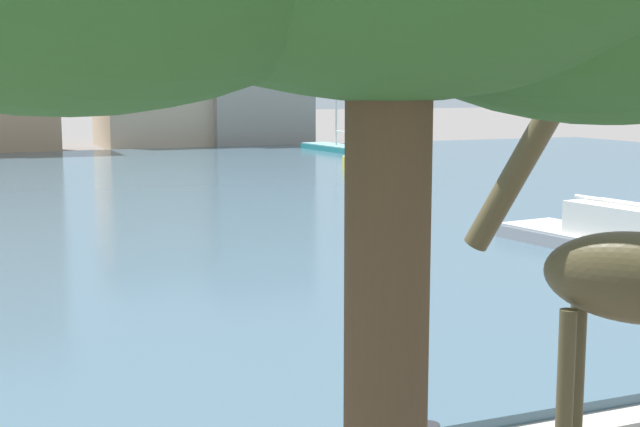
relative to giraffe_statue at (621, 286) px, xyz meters
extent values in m
cube|color=#3D5666|center=(-0.61, 25.91, -2.25)|extent=(79.79, 47.13, 0.26)
cylinder|color=#4C4228|center=(-0.41, 0.19, -1.30)|extent=(0.16, 0.16, 2.16)
cylinder|color=#4C4228|center=(-0.09, 0.44, -1.30)|extent=(0.16, 0.16, 2.16)
ellipsoid|color=#4C4228|center=(0.09, -0.11, 0.09)|extent=(1.52, 1.70, 0.82)
cylinder|color=#4C4228|center=(-0.55, 0.71, 1.12)|extent=(0.88, 1.04, 1.84)
ellipsoid|color=#4C4228|center=(-0.84, 1.08, 1.99)|extent=(0.53, 0.57, 0.27)
cone|color=#4C4228|center=(-0.89, 1.04, 2.20)|extent=(0.06, 0.06, 0.16)
cone|color=#4C4228|center=(-0.78, 1.12, 2.20)|extent=(0.06, 0.06, 0.16)
cube|color=gold|center=(11.75, 29.00, -1.96)|extent=(3.07, 6.30, 0.83)
ellipsoid|color=gold|center=(12.44, 31.80, -1.96)|extent=(1.98, 2.42, 0.79)
cube|color=#DFCD77|center=(11.75, 29.00, -1.52)|extent=(3.01, 6.17, 0.06)
cube|color=#333338|center=(11.64, 28.56, -1.10)|extent=(1.65, 2.34, 0.78)
cylinder|color=silver|center=(11.86, 29.44, 1.24)|extent=(0.12, 0.12, 5.56)
cylinder|color=silver|center=(11.61, 28.41, -0.65)|extent=(0.58, 2.08, 0.08)
cube|color=teal|center=(16.12, 42.43, -2.10)|extent=(2.32, 7.54, 0.56)
ellipsoid|color=teal|center=(15.81, 45.94, -2.10)|extent=(1.73, 2.72, 0.53)
cube|color=#6EA5A8|center=(16.12, 42.43, -1.79)|extent=(2.27, 7.39, 0.06)
cylinder|color=silver|center=(16.07, 42.98, 2.25)|extent=(0.12, 0.12, 8.14)
cylinder|color=silver|center=(16.19, 41.69, -0.92)|extent=(0.31, 2.59, 0.08)
cube|color=silver|center=(8.90, 9.75, -1.35)|extent=(1.65, 3.02, 0.79)
cylinder|color=silver|center=(8.87, 9.96, -0.91)|extent=(0.45, 2.87, 0.08)
cube|color=tan|center=(-1.99, 52.23, 3.72)|extent=(5.21, 6.48, 12.20)
cube|color=#C6B293|center=(7.29, 54.88, 1.98)|extent=(6.91, 7.70, 8.72)
cube|color=#42424C|center=(7.29, 54.88, 6.74)|extent=(7.05, 7.86, 0.80)
cube|color=gray|center=(14.18, 52.69, 2.46)|extent=(7.02, 5.03, 9.67)
camera|label=1|loc=(-5.41, -6.02, 1.76)|focal=49.29mm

